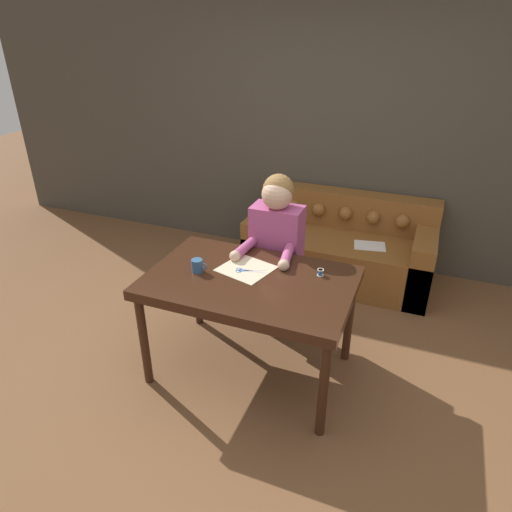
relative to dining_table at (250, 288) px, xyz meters
name	(u,v)px	position (x,y,z in m)	size (l,w,h in m)	color
ground_plane	(250,374)	(0.02, -0.05, -0.70)	(16.00, 16.00, 0.00)	brown
wall_back	(331,134)	(0.02, 2.03, 0.60)	(8.00, 0.06, 2.60)	#474238
dining_table	(250,288)	(0.00, 0.00, 0.00)	(1.36, 0.88, 0.77)	#381E11
couch	(340,248)	(0.29, 1.62, -0.40)	(1.73, 0.81, 0.79)	brown
person	(276,253)	(-0.01, 0.57, -0.02)	(0.44, 0.57, 1.31)	#33281E
pattern_paper_main	(246,269)	(-0.07, 0.11, 0.08)	(0.40, 0.39, 0.00)	beige
scissors	(245,271)	(-0.07, 0.08, 0.08)	(0.21, 0.11, 0.01)	silver
mug	(197,266)	(-0.36, -0.05, 0.12)	(0.11, 0.08, 0.09)	#335B84
thread_spool	(320,272)	(0.42, 0.21, 0.10)	(0.04, 0.04, 0.05)	#3366B2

